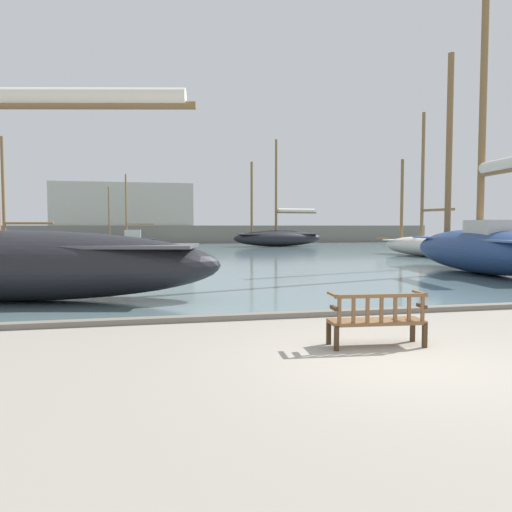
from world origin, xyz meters
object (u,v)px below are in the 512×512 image
(sailboat_mid_port, at_px, (278,236))
(sailboat_far_starboard, at_px, (483,244))
(sailboat_nearest_port, at_px, (423,244))
(sailboat_outer_port, at_px, (8,256))
(park_bench, at_px, (377,319))
(sailboat_far_port, at_px, (6,254))
(sailboat_centre_channel, at_px, (128,240))

(sailboat_mid_port, distance_m, sailboat_far_starboard, 27.62)
(sailboat_nearest_port, distance_m, sailboat_far_starboard, 11.93)
(sailboat_outer_port, distance_m, sailboat_far_starboard, 21.69)
(park_bench, xyz_separation_m, sailboat_outer_port, (-10.28, 18.43, 0.11))
(park_bench, distance_m, sailboat_far_port, 9.82)
(sailboat_mid_port, relative_size, sailboat_outer_port, 1.47)
(park_bench, relative_size, sailboat_mid_port, 0.16)
(sailboat_mid_port, height_order, sailboat_far_port, sailboat_far_port)
(sailboat_nearest_port, distance_m, sailboat_far_port, 26.08)
(sailboat_centre_channel, xyz_separation_m, sailboat_outer_port, (-4.98, -21.98, -0.14))
(sailboat_centre_channel, height_order, sailboat_far_port, sailboat_far_port)
(park_bench, height_order, sailboat_outer_port, sailboat_outer_port)
(sailboat_nearest_port, height_order, sailboat_outer_port, sailboat_nearest_port)
(sailboat_far_starboard, bearing_deg, sailboat_nearest_port, 70.21)
(park_bench, height_order, sailboat_far_port, sailboat_far_port)
(sailboat_centre_channel, height_order, sailboat_mid_port, sailboat_mid_port)
(sailboat_centre_channel, bearing_deg, sailboat_outer_port, -102.76)
(park_bench, relative_size, sailboat_centre_channel, 0.24)
(sailboat_far_port, bearing_deg, sailboat_mid_port, 63.21)
(sailboat_far_port, bearing_deg, park_bench, -41.21)
(sailboat_outer_port, bearing_deg, sailboat_far_port, -76.30)
(sailboat_far_port, bearing_deg, sailboat_outer_port, 103.70)
(sailboat_centre_channel, relative_size, sailboat_far_starboard, 0.47)
(park_bench, bearing_deg, sailboat_mid_port, 77.31)
(sailboat_nearest_port, relative_size, sailboat_outer_port, 1.36)
(sailboat_mid_port, bearing_deg, sailboat_far_starboard, -87.31)
(sailboat_far_starboard, height_order, sailboat_far_port, sailboat_far_port)
(sailboat_centre_channel, relative_size, sailboat_far_port, 0.45)
(sailboat_centre_channel, distance_m, sailboat_far_starboard, 33.66)
(sailboat_centre_channel, distance_m, sailboat_outer_port, 22.54)
(sailboat_nearest_port, height_order, sailboat_centre_channel, sailboat_nearest_port)
(sailboat_nearest_port, bearing_deg, sailboat_far_starboard, -109.79)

